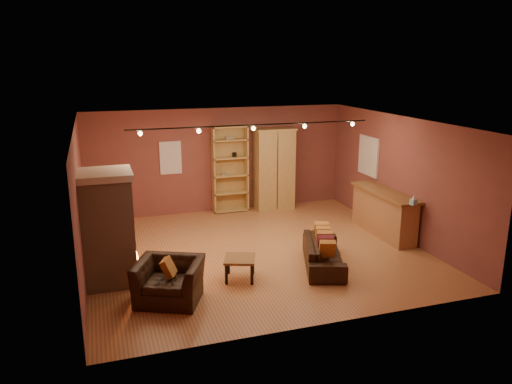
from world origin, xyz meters
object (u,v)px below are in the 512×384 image
object	(u,v)px
armoire	(274,169)
fireplace	(108,228)
bookcase	(229,168)
loveseat	(324,248)
bar_counter	(384,213)
coffee_table	(240,261)
armchair	(169,274)

from	to	relation	value
armoire	fireplace	bearing A→B (deg)	-141.73
bookcase	loveseat	distance (m)	4.43
bar_counter	coffee_table	world-z (taller)	bar_counter
bar_counter	bookcase	bearing A→B (deg)	134.54
bookcase	coffee_table	world-z (taller)	bookcase
armchair	fireplace	bearing A→B (deg)	155.01
fireplace	armoire	distance (m)	5.76
fireplace	coffee_table	world-z (taller)	fireplace
fireplace	armoire	xyz separation A→B (m)	(4.52, 3.56, 0.07)
coffee_table	loveseat	bearing A→B (deg)	2.37
loveseat	coffee_table	world-z (taller)	loveseat
armoire	bookcase	bearing A→B (deg)	172.47
coffee_table	armoire	bearing A→B (deg)	62.21
fireplace	bar_counter	bearing A→B (deg)	6.68
fireplace	bar_counter	xyz separation A→B (m)	(6.24, 0.73, -0.52)
loveseat	armoire	bearing A→B (deg)	13.61
armoire	loveseat	xyz separation A→B (m)	(-0.44, -4.12, -0.75)
bookcase	armchair	size ratio (longest dim) A/B	1.80
armoire	armchair	xyz separation A→B (m)	(-3.60, -4.64, -0.64)
bar_counter	coffee_table	bearing A→B (deg)	-160.94
bookcase	armoire	world-z (taller)	bookcase
bar_counter	armchair	size ratio (longest dim) A/B	1.70
bar_counter	coffee_table	distance (m)	4.16
bookcase	armoire	size ratio (longest dim) A/B	1.04
fireplace	bookcase	bearing A→B (deg)	48.53
fireplace	loveseat	xyz separation A→B (m)	(4.08, -0.55, -0.68)
bookcase	armoire	distance (m)	1.24
fireplace	armchair	xyz separation A→B (m)	(0.92, -1.07, -0.58)
bookcase	armoire	xyz separation A→B (m)	(1.22, -0.16, -0.06)
armoire	coffee_table	xyz separation A→B (m)	(-2.21, -4.19, -0.76)
armoire	bar_counter	size ratio (longest dim) A/B	1.02
fireplace	armchair	size ratio (longest dim) A/B	1.63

